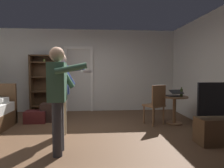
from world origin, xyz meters
TOP-DOWN VIEW (x-y plane):
  - ground_plane at (0.00, 0.00)m, footprint 6.82×6.82m
  - wall_back at (0.00, 2.74)m, footprint 6.44×0.12m
  - doorway_frame at (-0.10, 2.66)m, footprint 0.93×0.08m
  - bookshelf at (-1.08, 2.51)m, footprint 1.02×0.32m
  - tv_flatscreen at (2.80, -0.47)m, footprint 1.03×0.40m
  - side_table at (2.44, 0.91)m, footprint 0.66×0.66m
  - laptop at (2.42, 0.87)m, footprint 0.38×0.38m
  - bottle_on_table at (2.58, 0.83)m, footprint 0.06×0.06m
  - wooden_chair at (1.95, 0.86)m, footprint 0.56×0.56m
  - person_blue_shirt at (-0.12, -0.65)m, footprint 0.68×0.56m
  - person_striped_shirt at (-0.22, 0.18)m, footprint 0.68×0.56m
  - suitcase_dark at (-1.08, 1.29)m, footprint 0.53×0.35m
  - suitcase_small at (-0.72, 1.41)m, footprint 0.52×0.39m

SIDE VIEW (x-z plane):
  - ground_plane at x=0.00m, z-range 0.00..0.00m
  - suitcase_dark at x=-1.08m, z-range 0.00..0.31m
  - suitcase_small at x=-0.72m, z-range 0.00..0.48m
  - tv_flatscreen at x=2.80m, z-range -0.23..0.90m
  - side_table at x=2.44m, z-range 0.12..0.82m
  - wooden_chair at x=1.95m, z-range 0.05..1.04m
  - laptop at x=2.42m, z-range 0.67..0.84m
  - bottle_on_table at x=2.58m, z-range 0.68..0.91m
  - person_striped_shirt at x=-0.22m, z-range 0.13..1.82m
  - person_blue_shirt at x=-0.12m, z-range 0.13..1.84m
  - bookshelf at x=-1.08m, z-range 0.07..1.91m
  - doorway_frame at x=-0.10m, z-range 0.16..2.29m
  - wall_back at x=0.00m, z-range 0.00..2.69m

